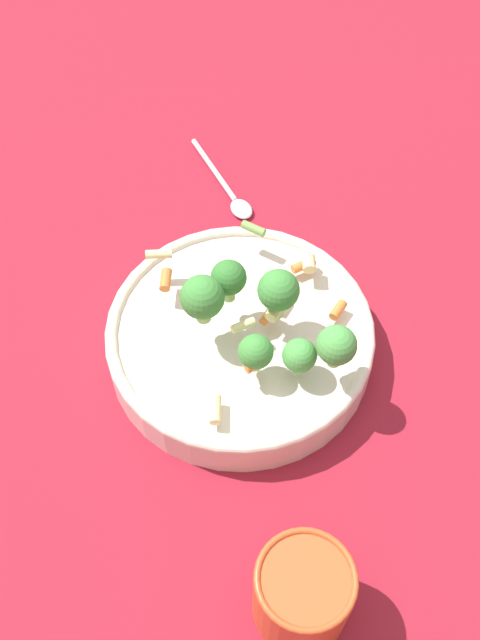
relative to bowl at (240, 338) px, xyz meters
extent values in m
plane|color=maroon|center=(0.00, 0.00, -0.03)|extent=(3.00, 3.00, 0.00)
cylinder|color=beige|center=(0.00, 0.00, -0.01)|extent=(0.29, 0.29, 0.04)
torus|color=beige|center=(0.00, 0.00, 0.02)|extent=(0.29, 0.29, 0.01)
cylinder|color=#8CB766|center=(0.08, 0.00, 0.03)|extent=(0.01, 0.01, 0.01)
sphere|color=#479342|center=(0.08, 0.00, 0.05)|extent=(0.04, 0.04, 0.04)
cylinder|color=#8CB766|center=(-0.02, -0.03, 0.06)|extent=(0.02, 0.02, 0.02)
sphere|color=#3D8438|center=(-0.02, -0.03, 0.09)|extent=(0.05, 0.05, 0.05)
cylinder|color=#8CB766|center=(-0.02, 0.01, 0.06)|extent=(0.01, 0.01, 0.02)
sphere|color=#33722D|center=(-0.02, 0.01, 0.08)|extent=(0.04, 0.04, 0.04)
cylinder|color=#8CB766|center=(0.05, -0.03, 0.04)|extent=(0.01, 0.01, 0.01)
sphere|color=#3D8438|center=(0.05, -0.03, 0.06)|extent=(0.04, 0.04, 0.04)
cylinder|color=#8CB766|center=(0.03, 0.03, 0.05)|extent=(0.02, 0.02, 0.02)
sphere|color=#3D8438|center=(0.03, 0.03, 0.08)|extent=(0.04, 0.04, 0.04)
cylinder|color=#8CB766|center=(0.11, 0.02, 0.05)|extent=(0.01, 0.01, 0.01)
sphere|color=#479342|center=(0.11, 0.02, 0.08)|extent=(0.04, 0.04, 0.04)
cylinder|color=orange|center=(0.07, 0.08, 0.03)|extent=(0.01, 0.02, 0.01)
cylinder|color=#729E4C|center=(-0.06, 0.09, 0.06)|extent=(0.03, 0.02, 0.01)
cylinder|color=orange|center=(0.02, 0.02, 0.04)|extent=(0.01, 0.03, 0.01)
cylinder|color=orange|center=(0.00, 0.11, 0.03)|extent=(0.02, 0.03, 0.01)
cylinder|color=orange|center=(0.01, 0.05, 0.03)|extent=(0.01, 0.02, 0.01)
cylinder|color=orange|center=(-0.09, -0.02, 0.04)|extent=(0.03, 0.03, 0.01)
cylinder|color=beige|center=(0.03, 0.02, 0.05)|extent=(0.02, 0.02, 0.01)
cylinder|color=beige|center=(-0.12, -0.01, 0.06)|extent=(0.03, 0.03, 0.01)
cylinder|color=orange|center=(0.05, -0.04, 0.05)|extent=(0.02, 0.03, 0.01)
cylinder|color=beige|center=(0.05, -0.09, 0.03)|extent=(0.03, 0.03, 0.01)
cylinder|color=beige|center=(0.01, 0.10, 0.04)|extent=(0.02, 0.02, 0.01)
cylinder|color=beige|center=(0.01, -0.01, 0.05)|extent=(0.02, 0.03, 0.01)
cylinder|color=#CC4C23|center=(0.23, -0.17, 0.02)|extent=(0.09, 0.09, 0.09)
torus|color=#CC4C23|center=(0.23, -0.17, 0.06)|extent=(0.09, 0.09, 0.01)
cylinder|color=silver|center=(-0.22, 0.19, -0.02)|extent=(0.12, 0.05, 0.01)
ellipsoid|color=silver|center=(-0.14, 0.16, -0.02)|extent=(0.04, 0.04, 0.01)
camera|label=1|loc=(0.30, -0.33, 0.69)|focal=42.00mm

